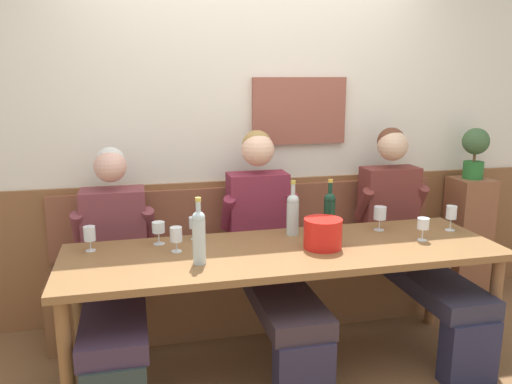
{
  "coord_description": "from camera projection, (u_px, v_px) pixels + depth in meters",
  "views": [
    {
      "loc": [
        -0.81,
        -2.49,
        1.71
      ],
      "look_at": [
        -0.1,
        0.46,
        1.02
      ],
      "focal_mm": 36.14,
      "sensor_mm": 36.0,
      "label": 1
    }
  ],
  "objects": [
    {
      "name": "wine_glass_near_bucket",
      "position": [
        176.0,
        235.0,
        2.85
      ],
      "size": [
        0.07,
        0.07,
        0.14
      ],
      "color": "silver",
      "rests_on": "dining_table"
    },
    {
      "name": "room_wall_back",
      "position": [
        249.0,
        120.0,
        3.65
      ],
      "size": [
        6.8,
        0.12,
        2.8
      ],
      "color": "silver",
      "rests_on": "ground"
    },
    {
      "name": "wine_glass_left_end",
      "position": [
        90.0,
        235.0,
        2.87
      ],
      "size": [
        0.07,
        0.07,
        0.14
      ],
      "color": "silver",
      "rests_on": "dining_table"
    },
    {
      "name": "potted_plant",
      "position": [
        475.0,
        149.0,
        3.87
      ],
      "size": [
        0.2,
        0.2,
        0.38
      ],
      "color": "#286E2D",
      "rests_on": "corner_pedestal"
    },
    {
      "name": "ice_bucket",
      "position": [
        323.0,
        233.0,
        2.92
      ],
      "size": [
        0.22,
        0.22,
        0.17
      ],
      "primitive_type": "cylinder",
      "color": "red",
      "rests_on": "dining_table"
    },
    {
      "name": "wine_bottle_amber_mid",
      "position": [
        199.0,
        235.0,
        2.66
      ],
      "size": [
        0.07,
        0.07,
        0.36
      ],
      "color": "#B1C6C7",
      "rests_on": "dining_table"
    },
    {
      "name": "wine_bottle_clear_water",
      "position": [
        329.0,
        212.0,
        3.16
      ],
      "size": [
        0.07,
        0.07,
        0.35
      ],
      "color": "#133624",
      "rests_on": "dining_table"
    },
    {
      "name": "wine_glass_mid_left",
      "position": [
        195.0,
        223.0,
        3.07
      ],
      "size": [
        0.07,
        0.07,
        0.14
      ],
      "color": "silver",
      "rests_on": "dining_table"
    },
    {
      "name": "wine_glass_center_rear",
      "position": [
        423.0,
        224.0,
        3.05
      ],
      "size": [
        0.07,
        0.07,
        0.14
      ],
      "color": "silver",
      "rests_on": "dining_table"
    },
    {
      "name": "wine_glass_mid_right",
      "position": [
        380.0,
        214.0,
        3.25
      ],
      "size": [
        0.08,
        0.08,
        0.15
      ],
      "color": "silver",
      "rests_on": "dining_table"
    },
    {
      "name": "wine_glass_by_bottle",
      "position": [
        158.0,
        229.0,
        2.98
      ],
      "size": [
        0.07,
        0.07,
        0.13
      ],
      "color": "silver",
      "rests_on": "dining_table"
    },
    {
      "name": "person_right_seat",
      "position": [
        410.0,
        235.0,
        3.47
      ],
      "size": [
        0.51,
        1.2,
        1.35
      ],
      "color": "#242540",
      "rests_on": "ground"
    },
    {
      "name": "wall_bench",
      "position": [
        258.0,
        282.0,
        3.65
      ],
      "size": [
        2.78,
        0.42,
        0.94
      ],
      "color": "brown",
      "rests_on": "ground"
    },
    {
      "name": "wine_bottle_green_tall",
      "position": [
        293.0,
        213.0,
        3.15
      ],
      "size": [
        0.08,
        0.08,
        0.34
      ],
      "color": "silver",
      "rests_on": "dining_table"
    },
    {
      "name": "wine_glass_center_front",
      "position": [
        451.0,
        214.0,
        3.24
      ],
      "size": [
        0.07,
        0.07,
        0.16
      ],
      "color": "silver",
      "rests_on": "dining_table"
    },
    {
      "name": "person_left_seat",
      "position": [
        269.0,
        244.0,
        3.26
      ],
      "size": [
        0.51,
        1.21,
        1.36
      ],
      "color": "#29263C",
      "rests_on": "ground"
    },
    {
      "name": "wood_wainscot_panel",
      "position": [
        251.0,
        245.0,
        3.8
      ],
      "size": [
        6.8,
        0.03,
        0.98
      ],
      "primitive_type": "cube",
      "color": "brown",
      "rests_on": "ground"
    },
    {
      "name": "person_center_right_seat",
      "position": [
        114.0,
        263.0,
        3.04
      ],
      "size": [
        0.5,
        1.21,
        1.27
      ],
      "color": "#293634",
      "rests_on": "ground"
    },
    {
      "name": "dining_table",
      "position": [
        285.0,
        262.0,
        2.94
      ],
      "size": [
        2.48,
        0.77,
        0.75
      ],
      "color": "brown",
      "rests_on": "ground"
    },
    {
      "name": "corner_pedestal",
      "position": [
        467.0,
        238.0,
        4.02
      ],
      "size": [
        0.28,
        0.28,
        0.94
      ],
      "primitive_type": "cube",
      "color": "brown",
      "rests_on": "ground"
    }
  ]
}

